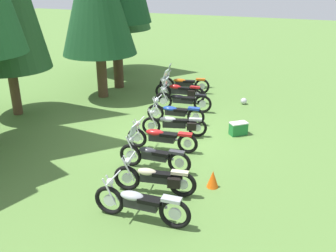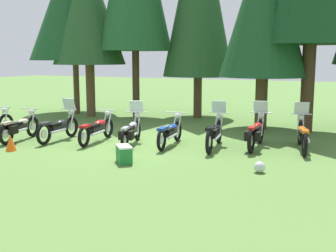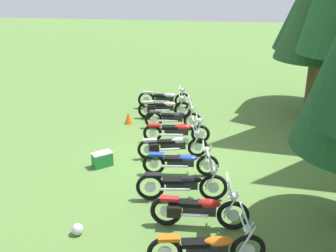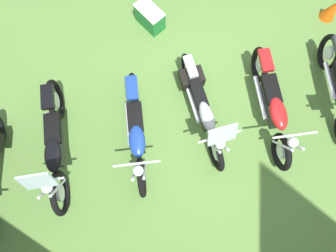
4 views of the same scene
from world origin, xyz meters
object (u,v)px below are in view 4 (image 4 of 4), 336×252
object	(u,v)px
motorcycle_6	(55,145)
picnic_cooler	(150,17)
motorcycle_3	(272,105)
motorcycle_5	(137,132)
traffic_cone	(332,9)
motorcycle_4	(201,106)

from	to	relation	value
motorcycle_6	picnic_cooler	distance (m)	3.14
motorcycle_6	motorcycle_3	bearing A→B (deg)	91.91
motorcycle_3	motorcycle_6	world-z (taller)	motorcycle_6
motorcycle_5	motorcycle_6	xyz separation A→B (m)	(1.37, 0.23, 0.05)
traffic_cone	motorcycle_4	bearing A→B (deg)	37.99
motorcycle_3	picnic_cooler	size ratio (longest dim) A/B	3.48
motorcycle_3	motorcycle_5	bearing A→B (deg)	-86.12
motorcycle_5	motorcycle_6	bearing A→B (deg)	-86.75
motorcycle_6	picnic_cooler	xyz separation A→B (m)	(-1.55, -2.72, -0.25)
motorcycle_5	motorcycle_3	bearing A→B (deg)	94.73
motorcycle_5	motorcycle_6	size ratio (longest dim) A/B	0.94
motorcycle_6	motorcycle_5	bearing A→B (deg)	90.97
motorcycle_3	motorcycle_6	size ratio (longest dim) A/B	0.98
picnic_cooler	motorcycle_6	bearing A→B (deg)	60.29
motorcycle_4	picnic_cooler	bearing A→B (deg)	-170.63
motorcycle_3	motorcycle_6	distance (m)	3.83
motorcycle_4	motorcycle_5	xyz separation A→B (m)	(1.14, 0.45, -0.02)
motorcycle_4	picnic_cooler	xyz separation A→B (m)	(0.95, -2.04, -0.23)
motorcycle_3	picnic_cooler	world-z (taller)	motorcycle_3
picnic_cooler	traffic_cone	size ratio (longest dim) A/B	1.41
motorcycle_4	motorcycle_6	bearing A→B (deg)	-90.44
motorcycle_3	motorcycle_5	size ratio (longest dim) A/B	1.04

